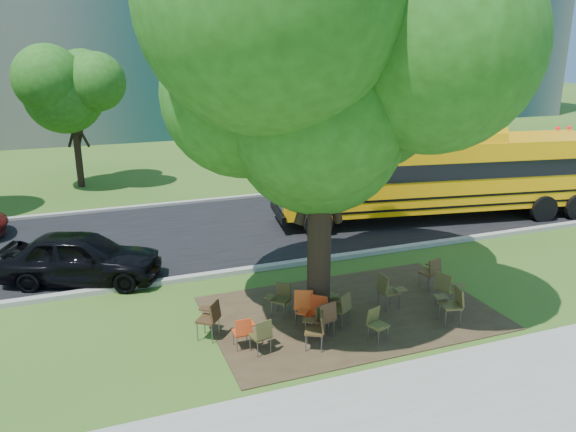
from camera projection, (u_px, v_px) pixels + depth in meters
name	position (u px, v px, depth m)	size (l,w,h in m)	color
ground	(306.00, 311.00, 14.24)	(160.00, 160.00, 0.00)	#2B5019
sidewalk	(416.00, 432.00, 9.76)	(60.00, 4.00, 0.04)	gray
dirt_patch	(350.00, 313.00, 14.12)	(7.00, 4.50, 0.03)	#382819
asphalt_road	(233.00, 230.00, 20.49)	(80.00, 8.00, 0.04)	black
kerb_near	(268.00, 267.00, 16.90)	(80.00, 0.25, 0.14)	gray
kerb_far	(207.00, 201.00, 24.15)	(80.00, 0.25, 0.14)	gray
bg_tree_2	(72.00, 97.00, 25.63)	(4.80, 4.80, 6.62)	black
bg_tree_3	(347.00, 76.00, 28.01)	(5.60, 5.60, 7.84)	black
bg_tree_4	(490.00, 87.00, 30.03)	(5.00, 5.00, 6.85)	black
main_tree	(322.00, 84.00, 12.08)	(7.20, 7.20, 9.29)	black
school_bus	(455.00, 172.00, 21.57)	(12.88, 4.66, 3.09)	#FBA407
chair_0	(262.00, 333.00, 12.12)	(0.57, 0.59, 0.84)	#413D1C
chair_1	(243.00, 330.00, 12.31)	(0.51, 0.46, 0.78)	red
chair_2	(317.00, 327.00, 12.31)	(0.58, 0.73, 0.88)	#473219
chair_3	(316.00, 311.00, 12.97)	(0.80, 0.63, 0.93)	#BD3714
chair_4	(326.00, 315.00, 12.77)	(0.63, 0.65, 0.93)	#4D2E1B
chair_5	(376.00, 322.00, 12.63)	(0.55, 0.61, 0.81)	brown
chair_6	(453.00, 301.00, 13.43)	(0.56, 0.71, 0.95)	brown
chair_7	(447.00, 286.00, 14.29)	(0.74, 0.65, 0.95)	#4F4922
chair_8	(210.00, 315.00, 12.75)	(0.64, 0.80, 0.94)	#3E2916
chair_9	(281.00, 296.00, 13.88)	(0.72, 0.57, 0.84)	#443F1D
chair_10	(324.00, 294.00, 13.88)	(0.57, 0.73, 0.94)	#4B4720
chair_11	(342.00, 306.00, 13.31)	(0.58, 0.73, 0.87)	brown
chair_12	(388.00, 289.00, 14.13)	(0.59, 0.63, 0.96)	brown
chair_13	(432.00, 270.00, 15.35)	(0.63, 0.66, 0.93)	#4F361C
chair_14	(321.00, 316.00, 12.88)	(0.54, 0.54, 0.81)	#4C4321
chair_15	(305.00, 302.00, 13.36)	(0.78, 0.62, 0.97)	#D34C16
black_car	(81.00, 257.00, 15.78)	(1.77, 4.41, 1.50)	black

